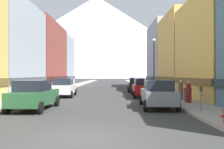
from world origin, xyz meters
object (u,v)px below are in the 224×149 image
Objects in this scene: car_right_2 at (136,85)px; potted_plant_0 at (167,87)px; car_right_0 at (158,94)px; potted_plant_1 at (167,87)px; pedestrian_0 at (181,91)px; pedestrian_1 at (188,93)px; car_left_1 at (64,87)px; car_left_0 at (34,95)px; parking_meter_near at (201,95)px; trash_bin_right at (188,95)px; streetlamp_right at (154,57)px; car_right_1 at (143,88)px.

car_right_2 is 4.19m from potted_plant_0.
car_right_0 is 4.62× the size of potted_plant_1.
car_right_2 is at bearing 139.84° from potted_plant_0.
pedestrian_0 and pedestrian_1 have the same top height.
car_left_0 is at bearing -90.03° from car_left_1.
parking_meter_near is (9.55, -1.38, 0.11)m from car_left_0.
car_right_0 is 4.42m from pedestrian_0.
trash_bin_right is 1.01× the size of potted_plant_1.
car_right_0 is at bearing -104.99° from potted_plant_1.
car_left_1 reaches higher than pedestrian_0.
car_right_0 is 3.38m from trash_bin_right.
pedestrian_0 is at bearing 85.14° from parking_meter_near.
potted_plant_1 is at bearing 33.61° from streetlamp_right.
pedestrian_0 reaches higher than potted_plant_1.
streetlamp_right is at bearing 95.60° from pedestrian_1.
streetlamp_right is (-1.00, 8.66, 3.34)m from trash_bin_right.
potted_plant_0 is (1.25, 14.35, -0.29)m from parking_meter_near.
car_right_1 is 4.69m from streetlamp_right.
car_left_1 is at bearing -162.65° from streetlamp_right.
car_right_2 is 4.32m from potted_plant_1.
parking_meter_near is at bearing -46.91° from car_left_1.
car_left_1 reaches higher than parking_meter_near.
car_right_0 reaches higher than pedestrian_0.
parking_meter_near is at bearing -78.85° from car_right_1.
pedestrian_0 is (0.50, 5.88, -0.16)m from parking_meter_near.
pedestrian_1 is (-0.75, -10.46, 0.13)m from potted_plant_0.
streetlamp_right reaches higher than car_right_1.
car_left_0 is 1.00× the size of car_right_2.
car_right_0 is at bearing -90.00° from car_right_2.
car_left_1 is at bearing 156.70° from pedestrian_0.
potted_plant_1 is at bearing 53.11° from car_right_1.
pedestrian_1 is (-0.10, -0.52, 0.20)m from trash_bin_right.
parking_meter_near is at bearing -97.75° from trash_bin_right.
car_right_1 is (7.60, -0.31, 0.00)m from car_left_1.
streetlamp_right is (9.15, 11.68, 3.09)m from car_left_0.
car_right_1 is at bearing 121.39° from pedestrian_0.
pedestrian_0 reaches higher than potted_plant_0.
trash_bin_right is at bearing 40.83° from car_right_0.
car_right_0 is 2.97m from pedestrian_1.
car_right_1 is at bearing 89.99° from car_right_0.
pedestrian_1 is (0.50, 3.88, -0.17)m from parking_meter_near.
potted_plant_0 is 0.19m from potted_plant_1.
parking_meter_near is 14.22m from potted_plant_1.
streetlamp_right reaches higher than car_right_2.
car_right_0 is 0.76× the size of streetlamp_right.
car_left_0 is at bearing -130.20° from potted_plant_1.
potted_plant_1 is at bearing 84.96° from parking_meter_near.
parking_meter_near is at bearing -8.22° from car_left_0.
car_left_0 reaches higher than potted_plant_0.
pedestrian_0 is at bearing -77.62° from car_right_2.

